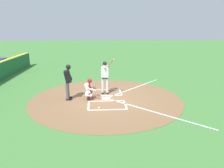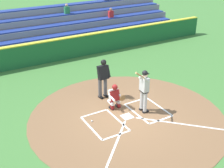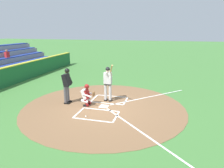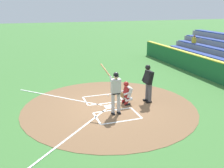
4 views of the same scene
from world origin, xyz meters
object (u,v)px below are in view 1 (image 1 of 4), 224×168
(batter, at_px, (105,75))
(baseball, at_px, (99,108))
(catcher, at_px, (89,89))
(plate_umpire, at_px, (68,80))

(batter, xyz_separation_m, baseball, (2.22, -0.38, -1.06))
(catcher, distance_m, plate_umpire, 1.20)
(batter, distance_m, catcher, 1.32)
(batter, bearing_deg, baseball, -9.60)
(baseball, bearing_deg, catcher, -160.44)
(batter, distance_m, plate_umpire, 2.12)
(catcher, distance_m, baseball, 1.54)
(plate_umpire, distance_m, baseball, 2.35)
(batter, bearing_deg, catcher, -44.56)
(batter, height_order, plate_umpire, batter)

